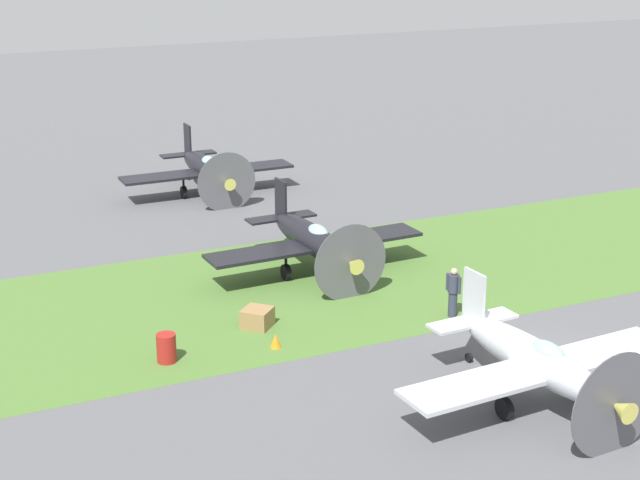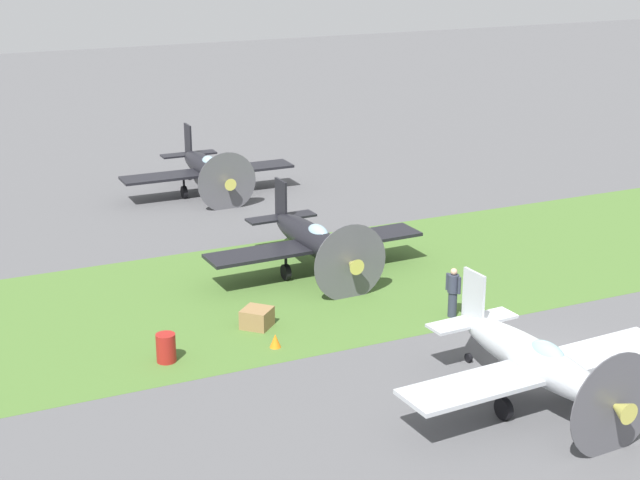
{
  "view_description": "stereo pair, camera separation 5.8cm",
  "coord_description": "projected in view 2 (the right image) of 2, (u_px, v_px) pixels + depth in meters",
  "views": [
    {
      "loc": [
        17.14,
        21.36,
        12.85
      ],
      "look_at": [
        2.25,
        -10.51,
        1.18
      ],
      "focal_mm": 54.82,
      "sensor_mm": 36.0,
      "label": 1
    },
    {
      "loc": [
        17.09,
        21.38,
        12.85
      ],
      "look_at": [
        2.25,
        -10.51,
        1.18
      ],
      "focal_mm": 54.82,
      "sensor_mm": 36.0,
      "label": 2
    }
  ],
  "objects": [
    {
      "name": "grass_verge",
      "position": [
        390.0,
        273.0,
        37.03
      ],
      "size": [
        120.0,
        11.0,
        0.01
      ],
      "primitive_type": "cube",
      "color": "#476B2D",
      "rests_on": "ground"
    },
    {
      "name": "airplane_wingman",
      "position": [
        313.0,
        240.0,
        36.76
      ],
      "size": [
        8.58,
        6.81,
        3.07
      ],
      "rotation": [
        0.0,
        0.0,
        0.03
      ],
      "color": "black",
      "rests_on": "ground"
    },
    {
      "name": "ground_plane",
      "position": [
        535.0,
        367.0,
        29.29
      ],
      "size": [
        160.0,
        160.0,
        0.0
      ],
      "primitive_type": "plane",
      "color": "#515154"
    },
    {
      "name": "ground_crew_chief",
      "position": [
        453.0,
        291.0,
        32.73
      ],
      "size": [
        0.38,
        0.61,
        1.73
      ],
      "rotation": [
        0.0,
        0.0,
        5.01
      ],
      "color": "#2D3342",
      "rests_on": "ground"
    },
    {
      "name": "airplane_trail",
      "position": [
        207.0,
        168.0,
        47.26
      ],
      "size": [
        8.44,
        6.72,
        3.03
      ],
      "rotation": [
        0.0,
        0.0,
        -0.0
      ],
      "color": "black",
      "rests_on": "ground"
    },
    {
      "name": "fuel_drum",
      "position": [
        166.0,
        348.0,
        29.53
      ],
      "size": [
        0.6,
        0.6,
        0.9
      ],
      "primitive_type": "cylinder",
      "color": "maroon",
      "rests_on": "ground"
    },
    {
      "name": "airplane_lead",
      "position": [
        536.0,
        361.0,
        26.72
      ],
      "size": [
        8.66,
        6.85,
        3.09
      ],
      "rotation": [
        0.0,
        0.0,
        0.06
      ],
      "color": "#B2B7BC",
      "rests_on": "ground"
    },
    {
      "name": "supply_crate",
      "position": [
        257.0,
        318.0,
        32.07
      ],
      "size": [
        1.27,
        1.27,
        0.64
      ],
      "primitive_type": "cube",
      "rotation": [
        0.0,
        0.0,
        0.77
      ],
      "color": "olive",
      "rests_on": "ground"
    },
    {
      "name": "runway_marker_cone",
      "position": [
        275.0,
        341.0,
        30.58
      ],
      "size": [
        0.36,
        0.36,
        0.44
      ],
      "primitive_type": "cone",
      "color": "orange",
      "rests_on": "ground"
    }
  ]
}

